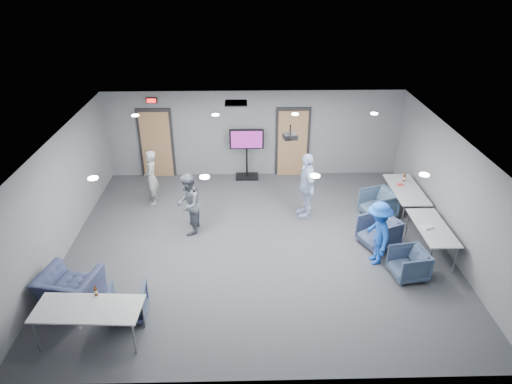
{
  "coord_description": "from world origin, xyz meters",
  "views": [
    {
      "loc": [
        -0.25,
        -9.23,
        6.24
      ],
      "look_at": [
        -0.02,
        0.44,
        1.2
      ],
      "focal_mm": 32.0,
      "sensor_mm": 36.0,
      "label": 1
    }
  ],
  "objects_px": {
    "person_d": "(378,233)",
    "chair_right_b": "(379,232)",
    "chair_front_b": "(70,288)",
    "projector": "(290,136)",
    "table_right_b": "(432,229)",
    "person_a": "(151,178)",
    "table_front_left": "(88,310)",
    "person_c": "(306,186)",
    "bottle_right": "(404,178)",
    "person_b": "(188,204)",
    "chair_right_c": "(409,264)",
    "table_right_a": "(406,190)",
    "chair_front_a": "(128,302)",
    "bottle_front": "(96,291)",
    "tv_stand": "(247,151)",
    "chair_right_a": "(378,204)"
  },
  "relations": [
    {
      "from": "person_c",
      "to": "table_right_b",
      "type": "distance_m",
      "value": 3.25
    },
    {
      "from": "bottle_right",
      "to": "chair_front_b",
      "type": "bearing_deg",
      "value": -153.73
    },
    {
      "from": "bottle_right",
      "to": "projector",
      "type": "height_order",
      "value": "projector"
    },
    {
      "from": "person_c",
      "to": "chair_front_a",
      "type": "xyz_separation_m",
      "value": [
        -3.87,
        -3.76,
        -0.57
      ]
    },
    {
      "from": "table_right_b",
      "to": "bottle_right",
      "type": "distance_m",
      "value": 2.35
    },
    {
      "from": "person_c",
      "to": "bottle_right",
      "type": "bearing_deg",
      "value": 92.05
    },
    {
      "from": "person_a",
      "to": "chair_right_c",
      "type": "relative_size",
      "value": 2.16
    },
    {
      "from": "chair_front_a",
      "to": "bottle_right",
      "type": "bearing_deg",
      "value": -152.21
    },
    {
      "from": "bottle_right",
      "to": "tv_stand",
      "type": "distance_m",
      "value": 4.69
    },
    {
      "from": "chair_front_b",
      "to": "projector",
      "type": "distance_m",
      "value": 5.84
    },
    {
      "from": "table_right_a",
      "to": "person_c",
      "type": "bearing_deg",
      "value": 91.46
    },
    {
      "from": "bottle_front",
      "to": "chair_front_a",
      "type": "bearing_deg",
      "value": 29.53
    },
    {
      "from": "chair_right_c",
      "to": "tv_stand",
      "type": "xyz_separation_m",
      "value": [
        -3.46,
        5.07,
        0.57
      ]
    },
    {
      "from": "chair_front_b",
      "to": "table_front_left",
      "type": "relative_size",
      "value": 0.57
    },
    {
      "from": "person_c",
      "to": "tv_stand",
      "type": "xyz_separation_m",
      "value": [
        -1.54,
        2.39,
        0.01
      ]
    },
    {
      "from": "person_b",
      "to": "table_right_a",
      "type": "height_order",
      "value": "person_b"
    },
    {
      "from": "chair_right_a",
      "to": "tv_stand",
      "type": "distance_m",
      "value": 4.3
    },
    {
      "from": "tv_stand",
      "to": "person_c",
      "type": "bearing_deg",
      "value": -57.12
    },
    {
      "from": "person_d",
      "to": "bottle_front",
      "type": "distance_m",
      "value": 5.97
    },
    {
      "from": "person_b",
      "to": "chair_right_c",
      "type": "relative_size",
      "value": 2.2
    },
    {
      "from": "table_front_left",
      "to": "tv_stand",
      "type": "xyz_separation_m",
      "value": [
        2.84,
        6.75,
        0.22
      ]
    },
    {
      "from": "chair_right_a",
      "to": "table_front_left",
      "type": "height_order",
      "value": "chair_right_a"
    },
    {
      "from": "person_a",
      "to": "chair_right_b",
      "type": "bearing_deg",
      "value": 61.41
    },
    {
      "from": "chair_right_b",
      "to": "chair_front_b",
      "type": "bearing_deg",
      "value": -98.15
    },
    {
      "from": "chair_right_b",
      "to": "chair_front_a",
      "type": "bearing_deg",
      "value": -91.15
    },
    {
      "from": "person_a",
      "to": "table_front_left",
      "type": "bearing_deg",
      "value": -9.4
    },
    {
      "from": "table_front_left",
      "to": "tv_stand",
      "type": "distance_m",
      "value": 7.32
    },
    {
      "from": "person_b",
      "to": "bottle_right",
      "type": "relative_size",
      "value": 5.86
    },
    {
      "from": "chair_front_b",
      "to": "tv_stand",
      "type": "height_order",
      "value": "tv_stand"
    },
    {
      "from": "chair_right_b",
      "to": "table_right_b",
      "type": "xyz_separation_m",
      "value": [
        1.1,
        -0.38,
        0.31
      ]
    },
    {
      "from": "bottle_right",
      "to": "projector",
      "type": "distance_m",
      "value": 3.73
    },
    {
      "from": "chair_right_b",
      "to": "projector",
      "type": "relative_size",
      "value": 2.29
    },
    {
      "from": "chair_front_a",
      "to": "table_right_a",
      "type": "bearing_deg",
      "value": -154.76
    },
    {
      "from": "person_b",
      "to": "table_front_left",
      "type": "relative_size",
      "value": 0.83
    },
    {
      "from": "chair_front_b",
      "to": "table_right_a",
      "type": "bearing_deg",
      "value": -143.62
    },
    {
      "from": "person_c",
      "to": "projector",
      "type": "bearing_deg",
      "value": -61.92
    },
    {
      "from": "chair_right_b",
      "to": "table_front_left",
      "type": "distance_m",
      "value": 6.64
    },
    {
      "from": "chair_right_a",
      "to": "projector",
      "type": "relative_size",
      "value": 2.28
    },
    {
      "from": "person_d",
      "to": "table_front_left",
      "type": "relative_size",
      "value": 0.79
    },
    {
      "from": "chair_right_a",
      "to": "table_front_left",
      "type": "relative_size",
      "value": 0.42
    },
    {
      "from": "chair_right_c",
      "to": "bottle_right",
      "type": "distance_m",
      "value": 3.34
    },
    {
      "from": "person_c",
      "to": "chair_right_a",
      "type": "xyz_separation_m",
      "value": [
        1.94,
        -0.07,
        -0.53
      ]
    },
    {
      "from": "chair_right_b",
      "to": "bottle_right",
      "type": "height_order",
      "value": "bottle_right"
    },
    {
      "from": "projector",
      "to": "table_right_a",
      "type": "bearing_deg",
      "value": -2.26
    },
    {
      "from": "table_front_left",
      "to": "bottle_right",
      "type": "xyz_separation_m",
      "value": [
        7.14,
        4.87,
        0.14
      ]
    },
    {
      "from": "person_d",
      "to": "chair_right_b",
      "type": "xyz_separation_m",
      "value": [
        0.25,
        0.67,
        -0.39
      ]
    },
    {
      "from": "person_b",
      "to": "chair_front_a",
      "type": "height_order",
      "value": "person_b"
    },
    {
      "from": "chair_right_b",
      "to": "chair_right_c",
      "type": "distance_m",
      "value": 1.27
    },
    {
      "from": "person_b",
      "to": "chair_right_b",
      "type": "bearing_deg",
      "value": 85.36
    },
    {
      "from": "tv_stand",
      "to": "projector",
      "type": "height_order",
      "value": "projector"
    }
  ]
}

